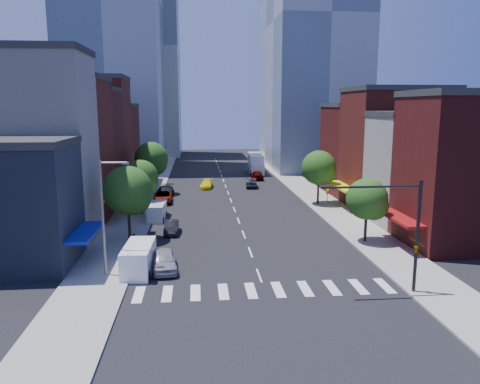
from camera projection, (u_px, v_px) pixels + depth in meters
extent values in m
plane|color=black|center=(259.00, 276.00, 36.80)|extent=(220.00, 220.00, 0.00)
cube|color=gray|center=(149.00, 189.00, 74.81)|extent=(5.00, 120.00, 0.15)
cube|color=gray|center=(302.00, 187.00, 77.10)|extent=(5.00, 120.00, 0.15)
cube|color=silver|center=(265.00, 290.00, 33.86)|extent=(19.00, 3.00, 0.01)
cube|color=beige|center=(27.00, 150.00, 45.00)|extent=(12.00, 8.00, 18.00)
cube|color=maroon|center=(54.00, 152.00, 53.50)|extent=(12.00, 9.00, 16.00)
cube|color=#4B1213|center=(73.00, 149.00, 61.92)|extent=(12.00, 8.00, 15.00)
cube|color=maroon|center=(87.00, 138.00, 70.06)|extent=(12.00, 9.00, 17.00)
cube|color=#4B1213|center=(101.00, 146.00, 79.72)|extent=(12.00, 10.00, 13.00)
cube|color=#4B1213|center=(472.00, 173.00, 43.83)|extent=(12.00, 9.00, 14.00)
cube|color=beige|center=(427.00, 171.00, 52.33)|extent=(12.00, 8.00, 12.00)
cube|color=maroon|center=(395.00, 150.00, 60.87)|extent=(12.00, 10.00, 15.00)
cube|color=#4B1213|center=(367.00, 151.00, 70.85)|extent=(12.00, 10.00, 13.00)
cube|color=#9EA5AD|center=(318.00, 21.00, 93.92)|extent=(18.00, 20.00, 60.00)
cube|color=#9EA5AD|center=(144.00, 49.00, 123.11)|extent=(18.00, 18.00, 56.00)
cylinder|color=black|center=(417.00, 237.00, 32.61)|extent=(0.24, 0.24, 8.00)
cylinder|color=black|center=(371.00, 187.00, 31.64)|extent=(7.00, 0.16, 0.16)
imported|color=gold|center=(328.00, 196.00, 31.47)|extent=(0.22, 0.18, 1.10)
imported|color=gold|center=(416.00, 248.00, 32.75)|extent=(0.48, 2.24, 0.90)
cylinder|color=slate|center=(103.00, 219.00, 35.84)|extent=(0.20, 0.20, 9.00)
cylinder|color=slate|center=(113.00, 163.00, 35.15)|extent=(2.00, 0.14, 0.14)
cube|color=slate|center=(126.00, 163.00, 35.24)|extent=(0.50, 0.25, 0.18)
cylinder|color=black|center=(129.00, 220.00, 46.14)|extent=(0.28, 0.28, 3.92)
sphere|color=#224D16|center=(128.00, 190.00, 45.60)|extent=(4.80, 4.80, 4.80)
sphere|color=#224D16|center=(134.00, 198.00, 45.49)|extent=(3.36, 3.36, 3.36)
cylinder|color=black|center=(142.00, 199.00, 56.93)|extent=(0.28, 0.28, 3.64)
sphere|color=#224D16|center=(141.00, 177.00, 56.44)|extent=(4.20, 4.20, 4.20)
sphere|color=#224D16|center=(146.00, 183.00, 56.32)|extent=(2.94, 2.94, 2.94)
cylinder|color=black|center=(152.00, 179.00, 70.59)|extent=(0.28, 0.28, 4.20)
sphere|color=#224D16|center=(151.00, 159.00, 70.02)|extent=(5.00, 5.00, 5.00)
sphere|color=#224D16|center=(155.00, 164.00, 69.92)|extent=(3.50, 3.50, 3.50)
cylinder|color=black|center=(366.00, 224.00, 45.36)|extent=(0.28, 0.28, 3.36)
sphere|color=#224D16|center=(367.00, 199.00, 44.90)|extent=(4.00, 4.00, 4.00)
sphere|color=#224D16|center=(374.00, 206.00, 44.77)|extent=(2.80, 2.80, 2.80)
cylinder|color=black|center=(318.00, 189.00, 62.93)|extent=(0.28, 0.28, 3.92)
sphere|color=#224D16|center=(319.00, 168.00, 62.40)|extent=(4.60, 4.60, 4.60)
sphere|color=#224D16|center=(324.00, 173.00, 62.29)|extent=(3.22, 3.22, 3.22)
imported|color=#A09FA4|center=(164.00, 261.00, 37.87)|extent=(2.42, 4.96, 1.63)
imported|color=black|center=(171.00, 227.00, 48.90)|extent=(1.44, 4.06, 1.33)
imported|color=#999999|center=(163.00, 197.00, 64.47)|extent=(2.65, 5.46, 1.50)
imported|color=black|center=(165.00, 192.00, 68.37)|extent=(2.84, 5.77, 1.61)
cube|color=white|center=(139.00, 259.00, 37.40)|extent=(2.37, 5.44, 2.25)
cube|color=black|center=(134.00, 263.00, 35.34)|extent=(2.03, 1.16, 0.96)
cylinder|color=black|center=(123.00, 276.00, 35.70)|extent=(0.30, 0.82, 0.81)
cylinder|color=black|center=(148.00, 275.00, 35.79)|extent=(0.30, 0.82, 0.81)
cylinder|color=black|center=(131.00, 260.00, 39.28)|extent=(0.30, 0.82, 0.81)
cylinder|color=black|center=(154.00, 260.00, 39.37)|extent=(0.30, 0.82, 0.81)
cube|color=white|center=(157.00, 211.00, 54.89)|extent=(2.04, 4.64, 1.91)
cube|color=black|center=(155.00, 212.00, 53.14)|extent=(1.73, 0.99, 0.82)
cylinder|color=black|center=(148.00, 220.00, 53.45)|extent=(0.26, 0.70, 0.69)
cylinder|color=black|center=(163.00, 220.00, 53.52)|extent=(0.26, 0.70, 0.69)
cylinder|color=black|center=(152.00, 214.00, 56.49)|extent=(0.26, 0.70, 0.69)
cylinder|color=black|center=(166.00, 214.00, 56.56)|extent=(0.26, 0.70, 0.69)
imported|color=yellow|center=(207.00, 184.00, 75.96)|extent=(2.42, 4.70, 1.31)
imported|color=black|center=(251.00, 183.00, 76.75)|extent=(2.05, 4.87, 1.56)
imported|color=#999999|center=(257.00, 175.00, 84.92)|extent=(2.06, 4.89, 1.65)
cube|color=silver|center=(256.00, 164.00, 93.23)|extent=(2.99, 7.44, 3.61)
cube|color=silver|center=(258.00, 170.00, 89.12)|extent=(2.56, 2.13, 2.26)
cylinder|color=black|center=(251.00, 173.00, 90.07)|extent=(0.38, 1.03, 1.02)
cylinder|color=black|center=(264.00, 173.00, 90.21)|extent=(0.38, 1.03, 1.02)
cylinder|color=black|center=(249.00, 169.00, 95.06)|extent=(0.38, 1.03, 1.02)
cylinder|color=black|center=(261.00, 169.00, 95.19)|extent=(0.38, 1.03, 1.02)
imported|color=#999999|center=(134.00, 243.00, 42.24)|extent=(0.53, 0.68, 1.65)
imported|color=#999999|center=(129.00, 253.00, 38.95)|extent=(0.70, 0.89, 1.83)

